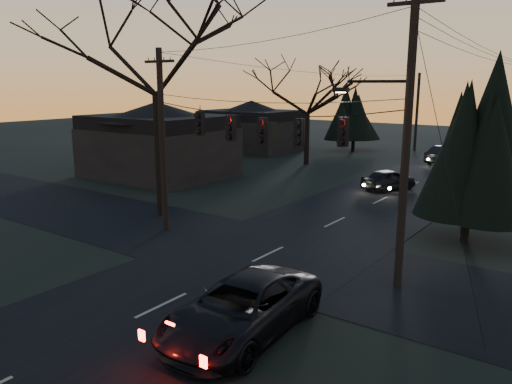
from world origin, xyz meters
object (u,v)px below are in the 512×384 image
Objects in this scene: utility_pole_far_l at (414,150)px; sedan_oncoming_a at (389,180)px; bare_tree_left at (154,44)px; sedan_oncoming_b at (446,155)px; utility_pole_left at (166,230)px; evergreen_right at (474,137)px; suv_near at (242,308)px; utility_pole_right at (397,285)px.

utility_pole_far_l reaches higher than sedan_oncoming_a.
sedan_oncoming_b is (7.43, 26.91, -8.10)m from bare_tree_left.
utility_pole_far_l is 1.99× the size of sedan_oncoming_a.
bare_tree_left is 17.41m from sedan_oncoming_a.
utility_pole_left is 2.12× the size of sedan_oncoming_a.
bare_tree_left reaches higher than evergreen_right.
bare_tree_left is 2.68× the size of sedan_oncoming_b.
bare_tree_left is at bearing -93.74° from utility_pole_far_l.
suv_near is 34.94m from sedan_oncoming_b.
sedan_oncoming_b is at bearing 74.56° from bare_tree_left.
utility_pole_right is 2.49× the size of sedan_oncoming_a.
utility_pole_right is 1.78× the size of suv_near.
suv_near is at bearing 122.16° from sedan_oncoming_a.
utility_pole_right is at bearing -95.34° from evergreen_right.
utility_pole_far_l reaches higher than suv_near.
utility_pole_left is at bearing -90.00° from utility_pole_far_l.
utility_pole_right is 37.79m from utility_pole_far_l.
bare_tree_left is at bearing 82.55° from sedan_oncoming_a.
suv_near is (11.43, -7.80, -8.10)m from bare_tree_left.
utility_pole_left is 1.51× the size of suv_near.
bare_tree_left is 16.04m from suv_near.
sedan_oncoming_b is at bearing -68.50° from sedan_oncoming_a.
sedan_oncoming_a is at bearing 61.05° from bare_tree_left.
sedan_oncoming_a is (-6.30, 15.29, 0.68)m from utility_pole_right.
utility_pole_right is at bearing -72.28° from utility_pole_far_l.
utility_pole_far_l is 21.37m from sedan_oncoming_a.
evergreen_right reaches higher than sedan_oncoming_b.
bare_tree_left reaches higher than suv_near.
utility_pole_right is 1.25× the size of utility_pole_far_l.
evergreen_right reaches higher than suv_near.
utility_pole_far_l is 8.95m from sedan_oncoming_b.
utility_pole_left is at bearing -39.54° from bare_tree_left.
utility_pole_right reaches higher than sedan_oncoming_b.
bare_tree_left is (-2.23, 1.84, 8.88)m from utility_pole_left.
utility_pole_far_l is 1.69× the size of sedan_oncoming_b.
utility_pole_right is at bearing 114.10° from sedan_oncoming_b.
utility_pole_far_l is at bearing -42.58° from sedan_oncoming_b.
suv_near is (-2.30, -5.95, 0.78)m from utility_pole_right.
suv_near is (9.20, -41.95, 0.78)m from utility_pole_far_l.
bare_tree_left is at bearing -161.50° from evergreen_right.
bare_tree_left reaches higher than utility_pole_right.
utility_pole_left reaches higher than sedan_oncoming_b.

